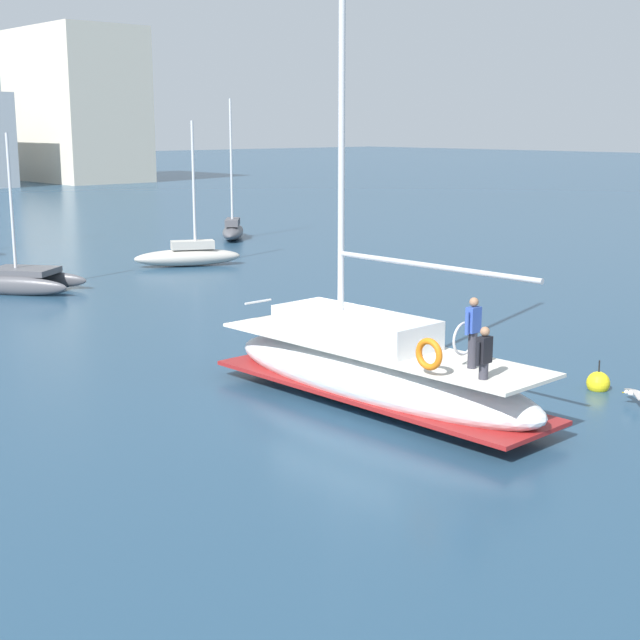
{
  "coord_description": "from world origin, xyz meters",
  "views": [
    {
      "loc": [
        -16.97,
        -17.08,
        6.67
      ],
      "look_at": [
        -1.48,
        0.1,
        1.8
      ],
      "focal_mm": 51.98,
      "sensor_mm": 36.0,
      "label": 1
    }
  ],
  "objects_px": {
    "main_sailboat": "(373,368)",
    "moored_cutter_left": "(24,278)",
    "seagull": "(633,393)",
    "mooring_buoy": "(598,383)",
    "moored_sloop_far": "(233,229)",
    "moored_cutter_right": "(188,255)"
  },
  "relations": [
    {
      "from": "main_sailboat",
      "to": "mooring_buoy",
      "type": "relative_size",
      "value": 15.41
    },
    {
      "from": "main_sailboat",
      "to": "moored_sloop_far",
      "type": "height_order",
      "value": "main_sailboat"
    },
    {
      "from": "moored_sloop_far",
      "to": "mooring_buoy",
      "type": "xyz_separation_m",
      "value": [
        -12.55,
        -32.43,
        -0.39
      ]
    },
    {
      "from": "moored_sloop_far",
      "to": "moored_cutter_left",
      "type": "relative_size",
      "value": 1.28
    },
    {
      "from": "moored_sloop_far",
      "to": "mooring_buoy",
      "type": "height_order",
      "value": "moored_sloop_far"
    },
    {
      "from": "moored_sloop_far",
      "to": "mooring_buoy",
      "type": "relative_size",
      "value": 9.13
    },
    {
      "from": "main_sailboat",
      "to": "moored_cutter_left",
      "type": "distance_m",
      "value": 20.66
    },
    {
      "from": "moored_cutter_left",
      "to": "moored_sloop_far",
      "type": "bearing_deg",
      "value": 27.03
    },
    {
      "from": "moored_cutter_right",
      "to": "seagull",
      "type": "relative_size",
      "value": 8.38
    },
    {
      "from": "moored_cutter_left",
      "to": "seagull",
      "type": "relative_size",
      "value": 7.76
    },
    {
      "from": "moored_cutter_right",
      "to": "seagull",
      "type": "distance_m",
      "value": 26.74
    },
    {
      "from": "main_sailboat",
      "to": "moored_cutter_left",
      "type": "relative_size",
      "value": 2.17
    },
    {
      "from": "seagull",
      "to": "mooring_buoy",
      "type": "bearing_deg",
      "value": 67.24
    },
    {
      "from": "moored_cutter_left",
      "to": "main_sailboat",
      "type": "bearing_deg",
      "value": -91.53
    },
    {
      "from": "moored_cutter_left",
      "to": "mooring_buoy",
      "type": "relative_size",
      "value": 7.11
    },
    {
      "from": "moored_sloop_far",
      "to": "moored_cutter_right",
      "type": "distance_m",
      "value": 11.08
    },
    {
      "from": "moored_sloop_far",
      "to": "moored_cutter_left",
      "type": "height_order",
      "value": "moored_sloop_far"
    },
    {
      "from": "moored_cutter_left",
      "to": "mooring_buoy",
      "type": "height_order",
      "value": "moored_cutter_left"
    },
    {
      "from": "main_sailboat",
      "to": "mooring_buoy",
      "type": "xyz_separation_m",
      "value": [
        5.21,
        -3.0,
        -0.73
      ]
    },
    {
      "from": "main_sailboat",
      "to": "mooring_buoy",
      "type": "bearing_deg",
      "value": -29.98
    },
    {
      "from": "seagull",
      "to": "main_sailboat",
      "type": "bearing_deg",
      "value": 137.44
    },
    {
      "from": "moored_sloop_far",
      "to": "moored_cutter_right",
      "type": "height_order",
      "value": "moored_sloop_far"
    }
  ]
}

